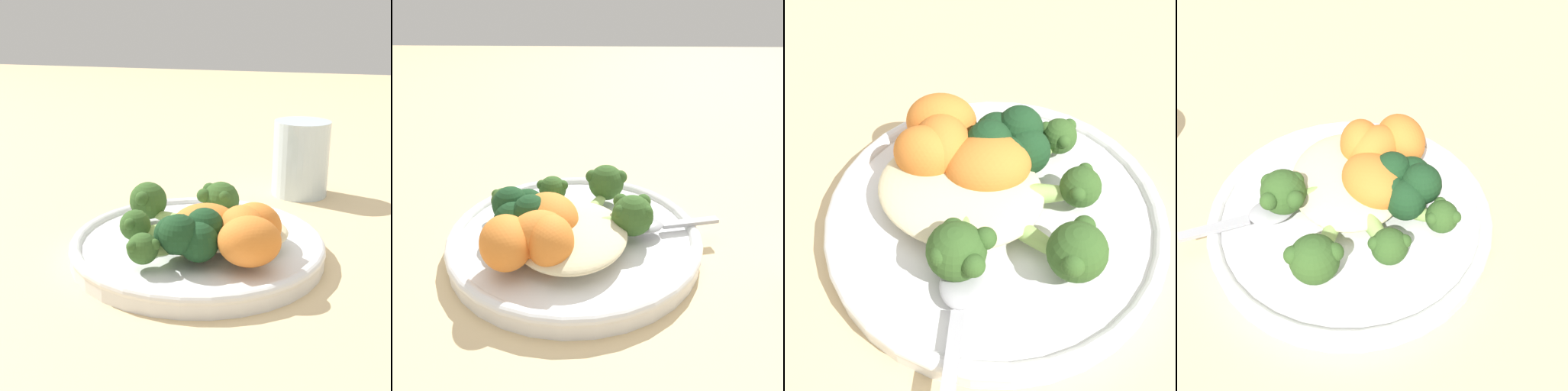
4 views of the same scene
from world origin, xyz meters
The scene contains 13 objects.
ground_plane centered at (0.00, 0.00, 0.00)m, with size 4.00×4.00×0.00m, color #D6B784.
plate centered at (0.01, 0.01, 0.01)m, with size 0.25×0.25×0.02m.
quinoa_mound centered at (-0.02, 0.01, 0.03)m, with size 0.12×0.11×0.02m, color beige.
broccoli_stalk_0 centered at (0.00, -0.04, 0.04)m, with size 0.05×0.10×0.04m.
broccoli_stalk_1 centered at (0.06, -0.02, 0.04)m, with size 0.12×0.06×0.04m.
broccoli_stalk_2 centered at (0.04, 0.03, 0.03)m, with size 0.12×0.06×0.03m.
broccoli_stalk_3 centered at (0.02, 0.06, 0.03)m, with size 0.07×0.10×0.03m.
sweet_potato_chunk_0 centered at (-0.05, 0.02, 0.04)m, with size 0.05×0.04×0.05m, color orange.
sweet_potato_chunk_1 centered at (-0.06, 0.06, 0.04)m, with size 0.06×0.04×0.05m, color orange.
sweet_potato_chunk_2 centered at (-0.04, 0.04, 0.04)m, with size 0.05×0.04×0.05m, color orange.
sweet_potato_chunk_3 centered at (-0.01, 0.03, 0.04)m, with size 0.07×0.05×0.04m, color orange.
kale_tuft centered at (0.00, 0.06, 0.04)m, with size 0.06×0.07×0.04m.
spoon centered at (0.01, -0.07, 0.03)m, with size 0.04×0.10×0.01m.
Camera 4 is at (0.33, -0.00, 0.39)m, focal length 50.00 mm.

